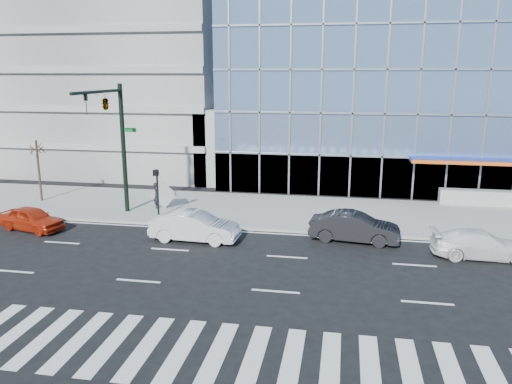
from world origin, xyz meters
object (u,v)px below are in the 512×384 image
at_px(traffic_signal, 111,119).
at_px(tilted_panel, 163,195).
at_px(pedestrian, 157,195).
at_px(white_suv, 481,244).
at_px(dark_sedan, 354,227).
at_px(street_tree_near, 37,149).
at_px(ped_signal_post, 157,186).
at_px(red_sedan, 32,219).
at_px(white_sedan, 195,226).

relative_size(traffic_signal, tilted_panel, 6.15).
bearing_deg(traffic_signal, pedestrian, 57.02).
relative_size(white_suv, pedestrian, 2.74).
xyz_separation_m(traffic_signal, dark_sedan, (14.24, -1.57, -5.39)).
relative_size(white_suv, tilted_panel, 3.55).
relative_size(traffic_signal, white_suv, 1.73).
xyz_separation_m(street_tree_near, tilted_panel, (9.10, -0.50, -2.71)).
xyz_separation_m(ped_signal_post, white_suv, (17.75, -3.33, -1.47)).
bearing_deg(ped_signal_post, tilted_panel, 101.06).
bearing_deg(white_suv, traffic_signal, 80.13).
distance_m(ped_signal_post, tilted_panel, 2.36).
bearing_deg(red_sedan, tilted_panel, -33.67).
bearing_deg(dark_sedan, street_tree_near, 84.74).
distance_m(white_suv, white_sedan, 14.41).
xyz_separation_m(dark_sedan, tilted_panel, (-12.15, 4.00, 0.29)).
height_order(traffic_signal, tilted_panel, traffic_signal).
xyz_separation_m(white_suv, dark_sedan, (-6.00, 1.39, 0.11)).
bearing_deg(white_sedan, street_tree_near, 67.80).
distance_m(traffic_signal, red_sedan, 7.29).
xyz_separation_m(traffic_signal, red_sedan, (-3.85, -2.85, -5.49)).
bearing_deg(traffic_signal, white_suv, -8.31).
bearing_deg(white_sedan, pedestrian, 40.30).
bearing_deg(red_sedan, dark_sedan, -71.26).
xyz_separation_m(red_sedan, tilted_panel, (5.94, 5.28, 0.39)).
height_order(pedestrian, tilted_panel, tilted_panel).
relative_size(traffic_signal, dark_sedan, 1.69).
height_order(street_tree_near, tilted_panel, street_tree_near).
relative_size(traffic_signal, street_tree_near, 1.89).
bearing_deg(traffic_signal, dark_sedan, -6.29).
distance_m(red_sedan, tilted_panel, 7.96).
bearing_deg(white_suv, white_sedan, 88.47).
relative_size(ped_signal_post, tilted_panel, 2.31).
bearing_deg(tilted_panel, ped_signal_post, -83.53).
bearing_deg(ped_signal_post, street_tree_near, 164.94).
xyz_separation_m(street_tree_near, dark_sedan, (21.25, -4.50, -3.00)).
xyz_separation_m(traffic_signal, white_sedan, (5.84, -2.96, -5.38)).
relative_size(red_sedan, pedestrian, 2.34).
bearing_deg(traffic_signal, tilted_panel, 49.31).
bearing_deg(dark_sedan, ped_signal_post, 87.30).
distance_m(traffic_signal, white_sedan, 8.48).
relative_size(white_sedan, dark_sedan, 1.00).
relative_size(white_sedan, tilted_panel, 3.65).
distance_m(traffic_signal, white_suv, 21.18).
xyz_separation_m(white_sedan, dark_sedan, (8.41, 1.39, -0.00)).
bearing_deg(pedestrian, white_sedan, -153.47).
relative_size(street_tree_near, white_sedan, 0.89).
relative_size(traffic_signal, red_sedan, 2.03).
relative_size(ped_signal_post, dark_sedan, 0.63).
relative_size(dark_sedan, tilted_panel, 3.64).
relative_size(white_suv, white_sedan, 0.97).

